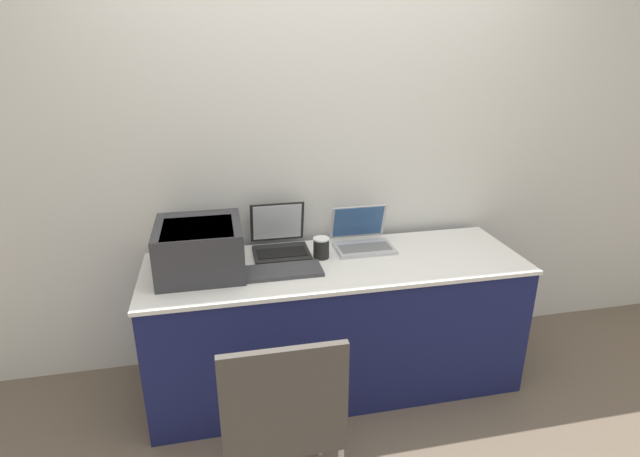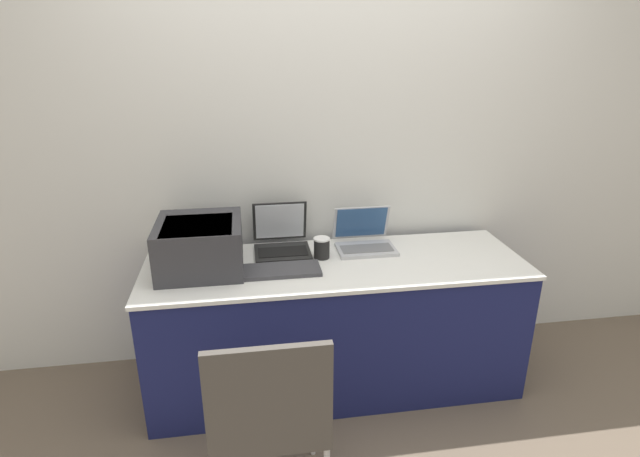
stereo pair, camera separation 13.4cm
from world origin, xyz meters
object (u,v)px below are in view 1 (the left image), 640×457
Objects in this scene: printer at (200,246)px; chair at (281,413)px; laptop_right at (362,238)px; external_keyboard at (280,271)px; coffee_cup at (321,248)px; laptop_left at (280,242)px.

chair is at bearing -71.05° from printer.
external_keyboard is at bearing -153.57° from laptop_right.
laptop_left is at bearing 146.61° from coffee_cup.
laptop_right is at bearing 26.43° from external_keyboard.
printer reaches higher than chair.
printer is 1.03× the size of external_keyboard.
chair is (-0.59, -0.95, -0.28)m from laptop_right.
printer is 1.34× the size of laptop_right.
external_keyboard is at bearing 81.98° from chair.
external_keyboard is at bearing -15.44° from printer.
external_keyboard is 0.28m from coffee_cup.
laptop_right is 1.15m from chair.
printer is 3.81× the size of coffee_cup.
chair is (-0.14, -0.98, -0.29)m from laptop_left.
laptop_left is 0.45m from laptop_right.
coffee_cup is 0.96m from chair.
printer is at bearing 108.95° from chair.
printer is 0.93m from chair.
printer is 0.49× the size of chair.
external_keyboard is (-0.49, -0.24, -0.04)m from laptop_right.
laptop_left is 2.78× the size of coffee_cup.
laptop_right reaches higher than external_keyboard.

